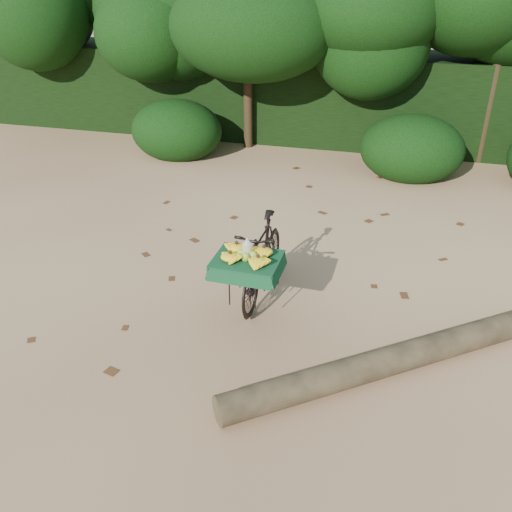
# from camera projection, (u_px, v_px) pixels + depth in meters

# --- Properties ---
(ground) EXTENTS (80.00, 80.00, 0.00)m
(ground) POSITION_uv_depth(u_px,v_px,m) (272.00, 284.00, 6.58)
(ground) COLOR tan
(ground) RESTS_ON ground
(vendor_bicycle) EXTENTS (0.68, 1.67, 0.95)m
(vendor_bicycle) POSITION_uv_depth(u_px,v_px,m) (262.00, 258.00, 6.14)
(vendor_bicycle) COLOR black
(vendor_bicycle) RESTS_ON ground
(fallen_log) EXTENTS (3.20, 2.57, 0.28)m
(fallen_log) POSITION_uv_depth(u_px,v_px,m) (407.00, 356.00, 5.17)
(fallen_log) COLOR brown
(fallen_log) RESTS_ON ground
(hedge_backdrop) EXTENTS (26.00, 1.80, 1.80)m
(hedge_backdrop) POSITION_uv_depth(u_px,v_px,m) (343.00, 97.00, 11.48)
(hedge_backdrop) COLOR black
(hedge_backdrop) RESTS_ON ground
(tree_row) EXTENTS (14.50, 2.00, 4.00)m
(tree_row) POSITION_uv_depth(u_px,v_px,m) (309.00, 46.00, 10.42)
(tree_row) COLOR black
(tree_row) RESTS_ON ground
(bush_clumps) EXTENTS (8.80, 1.70, 0.90)m
(bush_clumps) POSITION_uv_depth(u_px,v_px,m) (355.00, 147.00, 9.89)
(bush_clumps) COLOR black
(bush_clumps) RESTS_ON ground
(leaf_litter) EXTENTS (7.00, 7.30, 0.01)m
(leaf_litter) POSITION_uv_depth(u_px,v_px,m) (283.00, 258.00, 7.13)
(leaf_litter) COLOR #4C2A14
(leaf_litter) RESTS_ON ground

